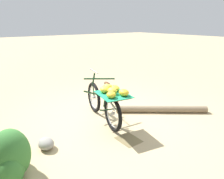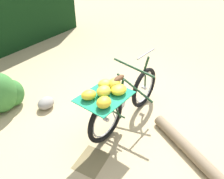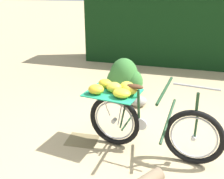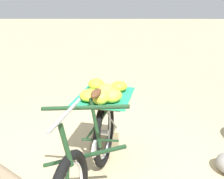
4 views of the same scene
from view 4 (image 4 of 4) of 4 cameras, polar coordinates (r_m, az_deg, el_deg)
bicycle at (r=2.41m, az=-3.89°, el=-10.66°), size 1.80×0.83×1.03m
leaf_litter_patch at (r=3.39m, az=-1.61°, el=-11.26°), size 0.44×0.36×0.01m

